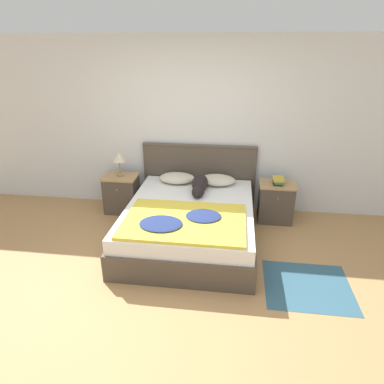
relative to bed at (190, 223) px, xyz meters
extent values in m
plane|color=tan|center=(-0.11, -1.03, -0.25)|extent=(16.00, 16.00, 0.00)
cube|color=silver|center=(-0.11, 1.10, 1.02)|extent=(9.00, 0.06, 2.55)
cube|color=#4C4238|center=(0.00, 0.00, -0.09)|extent=(1.65, 2.01, 0.33)
cube|color=white|center=(0.00, 0.00, 0.17)|extent=(1.59, 1.95, 0.18)
cube|color=#4C4238|center=(0.00, 1.03, 0.25)|extent=(1.73, 0.04, 1.00)
cylinder|color=#4C4238|center=(0.00, 1.03, 0.75)|extent=(1.73, 0.06, 0.06)
cube|color=#4C4238|center=(-1.16, 0.72, 0.03)|extent=(0.48, 0.37, 0.55)
cube|color=tan|center=(-1.16, 0.72, 0.32)|extent=(0.51, 0.40, 0.03)
sphere|color=tan|center=(-1.16, 0.53, 0.18)|extent=(0.02, 0.02, 0.02)
cube|color=#4C4238|center=(1.16, 0.72, 0.03)|extent=(0.48, 0.37, 0.55)
cube|color=tan|center=(1.16, 0.72, 0.32)|extent=(0.51, 0.40, 0.03)
sphere|color=tan|center=(1.16, 0.53, 0.18)|extent=(0.02, 0.02, 0.02)
ellipsoid|color=beige|center=(-0.30, 0.77, 0.32)|extent=(0.52, 0.38, 0.13)
ellipsoid|color=beige|center=(0.30, 0.77, 0.32)|extent=(0.52, 0.38, 0.13)
cube|color=yellow|center=(0.00, -0.46, 0.28)|extent=(1.40, 1.00, 0.04)
ellipsoid|color=navy|center=(-0.25, -0.61, 0.31)|extent=(0.49, 0.40, 0.03)
ellipsoid|color=navy|center=(0.21, -0.35, 0.31)|extent=(0.42, 0.35, 0.03)
ellipsoid|color=black|center=(0.07, 0.52, 0.36)|extent=(0.22, 0.46, 0.20)
sphere|color=black|center=(0.07, 0.26, 0.34)|extent=(0.16, 0.16, 0.16)
ellipsoid|color=black|center=(0.07, 0.19, 0.32)|extent=(0.07, 0.09, 0.07)
cone|color=black|center=(0.02, 0.27, 0.40)|extent=(0.05, 0.05, 0.06)
cone|color=black|center=(0.12, 0.27, 0.40)|extent=(0.05, 0.05, 0.06)
ellipsoid|color=black|center=(0.10, 0.72, 0.30)|extent=(0.14, 0.21, 0.07)
cube|color=#232328|center=(1.16, 0.72, 0.34)|extent=(0.13, 0.19, 0.03)
cube|color=#337547|center=(1.16, 0.72, 0.37)|extent=(0.13, 0.22, 0.03)
cube|color=gold|center=(1.17, 0.72, 0.40)|extent=(0.15, 0.20, 0.03)
cylinder|color=#9E7A4C|center=(-1.16, 0.74, 0.34)|extent=(0.11, 0.11, 0.02)
cylinder|color=#9E7A4C|center=(-1.16, 0.74, 0.45)|extent=(0.02, 0.02, 0.21)
cone|color=beige|center=(-1.16, 0.74, 0.63)|extent=(0.19, 0.19, 0.14)
cube|color=#335B70|center=(1.39, -0.78, -0.25)|extent=(0.92, 0.84, 0.00)
camera|label=1|loc=(0.55, -3.91, 2.16)|focal=32.00mm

